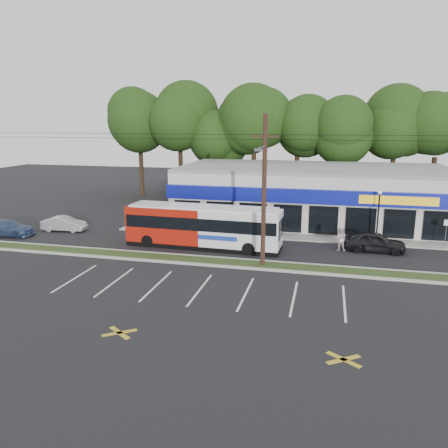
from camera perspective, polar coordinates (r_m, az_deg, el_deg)
ground at (r=29.29m, az=-1.09°, el=-5.69°), size 120.00×120.00×0.00m
grass_strip at (r=30.19m, az=-0.62°, el=-4.98°), size 40.00×1.60×0.12m
curb_south at (r=29.40m, az=-1.02°, el=-5.46°), size 40.00×0.25×0.14m
curb_north at (r=30.97m, az=-0.23°, el=-4.48°), size 40.00×0.25×0.14m
sidewalk at (r=37.09m, az=9.94°, el=-1.71°), size 32.00×2.20×0.10m
strip_mall at (r=43.30m, az=11.34°, el=3.89°), size 25.00×12.55×5.30m
utility_pole at (r=28.34m, az=4.90°, el=4.90°), size 50.00×2.77×10.00m
lamp_post at (r=36.48m, az=19.53°, el=1.69°), size 0.30×0.30×4.25m
sign_post at (r=37.37m, az=27.06°, el=-0.50°), size 0.45×0.10×2.23m
tree_line at (r=52.90m, az=10.44°, el=11.87°), size 46.76×6.76×11.83m
metrobus at (r=33.53m, az=-2.72°, el=-0.20°), size 12.09×2.98×3.23m
car_dark at (r=34.47m, az=19.08°, el=-2.20°), size 4.47×1.92×1.50m
car_silver at (r=41.23m, az=-20.14°, el=0.02°), size 4.00×1.70×1.28m
car_blue at (r=41.46m, az=-26.52°, el=-0.46°), size 4.83×2.36×1.35m
pedestrian_a at (r=36.68m, az=5.26°, el=-0.36°), size 0.78×0.76×1.81m
pedestrian_b at (r=33.94m, az=14.96°, el=-1.89°), size 0.89×0.70×1.80m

